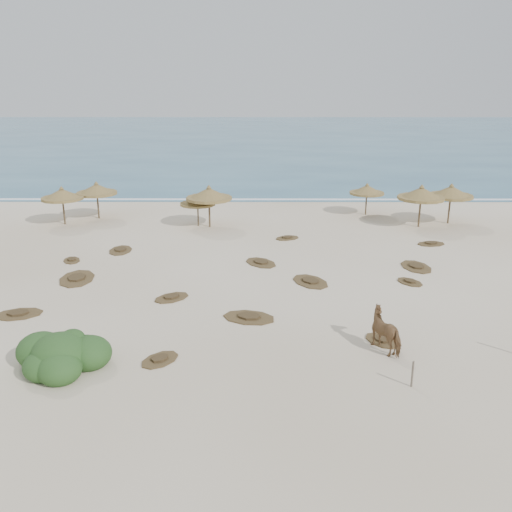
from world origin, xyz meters
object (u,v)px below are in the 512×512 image
at_px(palapa_0, 62,195).
at_px(horse, 388,331).
at_px(bush, 61,355).
at_px(palapa_1, 97,190).

xyz_separation_m(palapa_0, horse, (19.91, -20.39, -1.41)).
bearing_deg(bush, palapa_1, 101.66).
bearing_deg(bush, palapa_0, 107.66).
distance_m(palapa_0, horse, 28.53).
height_order(horse, bush, horse).
relative_size(palapa_0, bush, 1.07).
bearing_deg(palapa_0, horse, -45.68).
xyz_separation_m(palapa_1, horse, (17.83, -22.24, -1.43)).
bearing_deg(bush, horse, 7.12).
relative_size(palapa_0, horse, 1.99).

